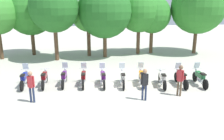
# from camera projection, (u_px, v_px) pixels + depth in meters

# --- Properties ---
(ground_plane) EXTENTS (80.00, 80.00, 0.00)m
(ground_plane) POSITION_uv_depth(u_px,v_px,m) (113.00, 86.00, 14.98)
(ground_plane) COLOR #BCB7A8
(motorcycle_0) EXTENTS (0.62, 2.19, 1.37)m
(motorcycle_0) POSITION_uv_depth(u_px,v_px,m) (24.00, 79.00, 14.71)
(motorcycle_0) COLOR black
(motorcycle_0) RESTS_ON ground_plane
(motorcycle_1) EXTENTS (0.62, 2.19, 0.99)m
(motorcycle_1) POSITION_uv_depth(u_px,v_px,m) (44.00, 78.00, 14.82)
(motorcycle_1) COLOR black
(motorcycle_1) RESTS_ON ground_plane
(motorcycle_2) EXTENTS (0.62, 2.19, 1.37)m
(motorcycle_2) POSITION_uv_depth(u_px,v_px,m) (64.00, 77.00, 15.00)
(motorcycle_2) COLOR black
(motorcycle_2) RESTS_ON ground_plane
(motorcycle_3) EXTENTS (0.62, 2.19, 1.37)m
(motorcycle_3) POSITION_uv_depth(u_px,v_px,m) (84.00, 77.00, 14.94)
(motorcycle_3) COLOR black
(motorcycle_3) RESTS_ON ground_plane
(motorcycle_4) EXTENTS (0.62, 2.19, 1.37)m
(motorcycle_4) POSITION_uv_depth(u_px,v_px,m) (103.00, 78.00, 14.91)
(motorcycle_4) COLOR black
(motorcycle_4) RESTS_ON ground_plane
(motorcycle_5) EXTENTS (0.62, 2.19, 1.37)m
(motorcycle_5) POSITION_uv_depth(u_px,v_px,m) (123.00, 78.00, 14.89)
(motorcycle_5) COLOR black
(motorcycle_5) RESTS_ON ground_plane
(motorcycle_6) EXTENTS (0.64, 2.19, 1.37)m
(motorcycle_6) POSITION_uv_depth(u_px,v_px,m) (142.00, 77.00, 15.02)
(motorcycle_6) COLOR black
(motorcycle_6) RESTS_ON ground_plane
(motorcycle_7) EXTENTS (0.66, 2.19, 0.99)m
(motorcycle_7) POSITION_uv_depth(u_px,v_px,m) (162.00, 79.00, 14.77)
(motorcycle_7) COLOR black
(motorcycle_7) RESTS_ON ground_plane
(motorcycle_8) EXTENTS (0.62, 2.19, 1.37)m
(motorcycle_8) POSITION_uv_depth(u_px,v_px,m) (181.00, 78.00, 14.90)
(motorcycle_8) COLOR black
(motorcycle_8) RESTS_ON ground_plane
(motorcycle_9) EXTENTS (0.62, 2.19, 1.37)m
(motorcycle_9) POSITION_uv_depth(u_px,v_px,m) (200.00, 77.00, 14.96)
(motorcycle_9) COLOR black
(motorcycle_9) RESTS_ON ground_plane
(person_0) EXTENTS (0.40, 0.30, 1.77)m
(person_0) POSITION_uv_depth(u_px,v_px,m) (145.00, 82.00, 12.45)
(person_0) COLOR #232D4C
(person_0) RESTS_ON ground_plane
(person_1) EXTENTS (0.41, 0.27, 1.72)m
(person_1) POSITION_uv_depth(u_px,v_px,m) (31.00, 84.00, 12.20)
(person_1) COLOR #232D4C
(person_1) RESTS_ON ground_plane
(person_2) EXTENTS (0.34, 0.34, 1.80)m
(person_2) POSITION_uv_depth(u_px,v_px,m) (180.00, 78.00, 13.07)
(person_2) COLOR brown
(person_2) RESTS_ON ground_plane
(tree_1) EXTENTS (4.61, 4.61, 6.61)m
(tree_1) POSITION_uv_depth(u_px,v_px,m) (30.00, 11.00, 22.63)
(tree_1) COLOR brown
(tree_1) RESTS_ON ground_plane
(tree_2) EXTENTS (4.34, 4.34, 6.86)m
(tree_2) POSITION_uv_depth(u_px,v_px,m) (54.00, 8.00, 20.35)
(tree_2) COLOR brown
(tree_2) RESTS_ON ground_plane
(tree_3) EXTENTS (3.20, 3.20, 5.59)m
(tree_3) POSITION_uv_depth(u_px,v_px,m) (88.00, 15.00, 22.37)
(tree_3) COLOR brown
(tree_3) RESTS_ON ground_plane
(tree_4) EXTENTS (5.02, 5.02, 6.85)m
(tree_4) POSITION_uv_depth(u_px,v_px,m) (105.00, 11.00, 21.69)
(tree_4) COLOR brown
(tree_4) RESTS_ON ground_plane
(tree_5) EXTENTS (4.12, 4.12, 6.32)m
(tree_5) POSITION_uv_depth(u_px,v_px,m) (139.00, 12.00, 23.21)
(tree_5) COLOR brown
(tree_5) RESTS_ON ground_plane
(tree_6) EXTENTS (3.76, 3.76, 5.83)m
(tree_6) POSITION_uv_depth(u_px,v_px,m) (152.00, 15.00, 23.70)
(tree_6) COLOR brown
(tree_6) RESTS_ON ground_plane
(tree_7) EXTENTS (5.37, 5.37, 7.41)m
(tree_7) POSITION_uv_depth(u_px,v_px,m) (198.00, 7.00, 23.24)
(tree_7) COLOR brown
(tree_7) RESTS_ON ground_plane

